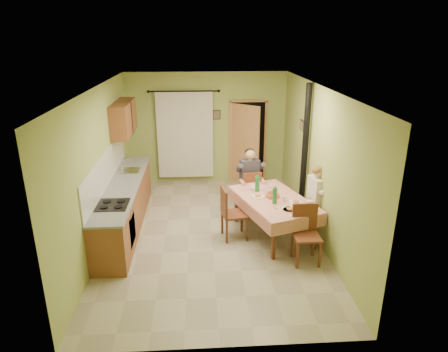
{
  "coord_description": "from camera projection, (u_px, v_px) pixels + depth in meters",
  "views": [
    {
      "loc": [
        -0.2,
        -6.94,
        3.69
      ],
      "look_at": [
        0.25,
        0.1,
        1.15
      ],
      "focal_mm": 32.0,
      "sensor_mm": 36.0,
      "label": 1
    }
  ],
  "objects": [
    {
      "name": "upper_cabinets",
      "position": [
        124.0,
        118.0,
        8.6
      ],
      "size": [
        0.35,
        1.4,
        0.7
      ],
      "primitive_type": "cube",
      "color": "brown",
      "rests_on": "room_shell"
    },
    {
      "name": "kitchen_run",
      "position": [
        124.0,
        205.0,
        7.89
      ],
      "size": [
        0.64,
        3.64,
        1.56
      ],
      "color": "brown",
      "rests_on": "ground"
    },
    {
      "name": "picture_right",
      "position": [
        302.0,
        125.0,
        8.4
      ],
      "size": [
        0.03,
        0.31,
        0.21
      ],
      "primitive_type": "cube",
      "color": "brown",
      "rests_on": "room_shell"
    },
    {
      "name": "curtain",
      "position": [
        185.0,
        135.0,
        10.04
      ],
      "size": [
        1.7,
        0.07,
        2.22
      ],
      "color": "black",
      "rests_on": "ground"
    },
    {
      "name": "man_right",
      "position": [
        318.0,
        193.0,
        7.43
      ],
      "size": [
        0.53,
        0.62,
        1.39
      ],
      "rotation": [
        0.0,
        0.0,
        1.75
      ],
      "color": "silver",
      "rests_on": "chair_right"
    },
    {
      "name": "chair_left",
      "position": [
        234.0,
        223.0,
        7.54
      ],
      "size": [
        0.52,
        0.52,
        1.01
      ],
      "rotation": [
        0.0,
        0.0,
        -1.41
      ],
      "color": "brown",
      "rests_on": "ground"
    },
    {
      "name": "dining_table",
      "position": [
        273.0,
        217.0,
        7.61
      ],
      "size": [
        1.63,
        2.1,
        0.76
      ],
      "rotation": [
        0.0,
        0.0,
        0.32
      ],
      "color": "tan",
      "rests_on": "ground"
    },
    {
      "name": "floor",
      "position": [
        212.0,
        233.0,
        7.78
      ],
      "size": [
        4.0,
        6.0,
        0.01
      ],
      "primitive_type": "cube",
      "color": "tan",
      "rests_on": "ground"
    },
    {
      "name": "man_far",
      "position": [
        250.0,
        174.0,
        8.42
      ],
      "size": [
        0.62,
        0.51,
        1.39
      ],
      "rotation": [
        0.0,
        0.0,
        0.14
      ],
      "color": "#38333D",
      "rests_on": "chair_far"
    },
    {
      "name": "chair_right",
      "position": [
        316.0,
        221.0,
        7.64
      ],
      "size": [
        0.46,
        0.46,
        0.95
      ],
      "rotation": [
        0.0,
        0.0,
        1.75
      ],
      "color": "brown",
      "rests_on": "ground"
    },
    {
      "name": "room_shell",
      "position": [
        210.0,
        143.0,
        7.16
      ],
      "size": [
        4.04,
        6.04,
        2.82
      ],
      "color": "#A2B45C",
      "rests_on": "ground"
    },
    {
      "name": "stove_flue",
      "position": [
        303.0,
        172.0,
        8.11
      ],
      "size": [
        0.24,
        0.24,
        2.8
      ],
      "color": "black",
      "rests_on": "ground"
    },
    {
      "name": "chair_far",
      "position": [
        250.0,
        200.0,
        8.61
      ],
      "size": [
        0.46,
        0.46,
        0.97
      ],
      "rotation": [
        0.0,
        0.0,
        0.14
      ],
      "color": "brown",
      "rests_on": "ground"
    },
    {
      "name": "picture_back",
      "position": [
        217.0,
        115.0,
        9.99
      ],
      "size": [
        0.19,
        0.03,
        0.23
      ],
      "primitive_type": "cube",
      "color": "black",
      "rests_on": "room_shell"
    },
    {
      "name": "tableware",
      "position": [
        277.0,
        197.0,
        7.37
      ],
      "size": [
        0.96,
        1.45,
        0.33
      ],
      "color": "white",
      "rests_on": "dining_table"
    },
    {
      "name": "chair_near",
      "position": [
        306.0,
        246.0,
        6.74
      ],
      "size": [
        0.44,
        0.44,
        1.0
      ],
      "rotation": [
        0.0,
        0.0,
        3.15
      ],
      "color": "brown",
      "rests_on": "ground"
    },
    {
      "name": "doorway",
      "position": [
        246.0,
        143.0,
        10.15
      ],
      "size": [
        0.96,
        0.58,
        2.15
      ],
      "color": "black",
      "rests_on": "ground"
    }
  ]
}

